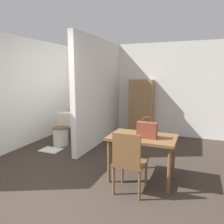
% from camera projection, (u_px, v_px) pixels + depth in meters
% --- Properties ---
extents(ground_plane, '(16.00, 16.00, 0.00)m').
position_uv_depth(ground_plane, '(60.00, 210.00, 2.72)').
color(ground_plane, '#382D26').
extents(wall_back, '(5.46, 0.12, 2.50)m').
position_uv_depth(wall_back, '(142.00, 89.00, 6.19)').
color(wall_back, white).
rests_on(wall_back, ground_plane).
extents(wall_left, '(0.12, 4.96, 2.50)m').
position_uv_depth(wall_left, '(26.00, 92.00, 5.16)').
color(wall_left, white).
rests_on(wall_left, ground_plane).
extents(partition_wall, '(0.12, 2.45, 2.50)m').
position_uv_depth(partition_wall, '(100.00, 92.00, 5.28)').
color(partition_wall, white).
rests_on(partition_wall, ground_plane).
extents(dining_table, '(1.03, 0.66, 0.73)m').
position_uv_depth(dining_table, '(142.00, 142.00, 3.41)').
color(dining_table, brown).
rests_on(dining_table, ground_plane).
extents(wooden_chair, '(0.44, 0.44, 0.91)m').
position_uv_depth(wooden_chair, '(129.00, 160.00, 3.03)').
color(wooden_chair, brown).
rests_on(wooden_chair, ground_plane).
extents(toilet, '(0.39, 0.53, 0.74)m').
position_uv_depth(toilet, '(62.00, 131.00, 5.24)').
color(toilet, silver).
rests_on(toilet, ground_plane).
extents(handbag, '(0.30, 0.12, 0.33)m').
position_uv_depth(handbag, '(147.00, 130.00, 3.28)').
color(handbag, brown).
rests_on(handbag, dining_table).
extents(wooden_cabinet, '(0.63, 0.39, 1.52)m').
position_uv_depth(wooden_cabinet, '(141.00, 108.00, 6.01)').
color(wooden_cabinet, '#997047').
rests_on(wooden_cabinet, ground_plane).
extents(bath_mat, '(0.46, 0.34, 0.01)m').
position_uv_depth(bath_mat, '(51.00, 150.00, 4.88)').
color(bath_mat, silver).
rests_on(bath_mat, ground_plane).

